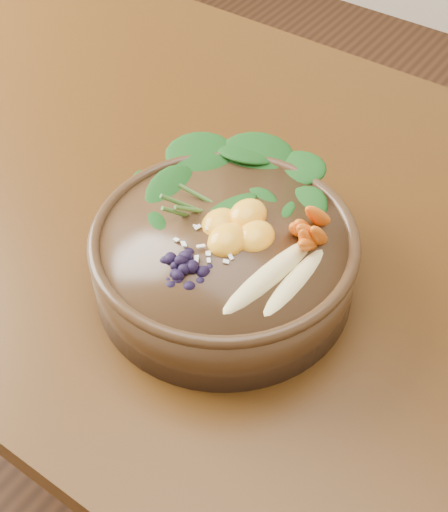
{
  "coord_description": "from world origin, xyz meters",
  "views": [
    {
      "loc": [
        0.45,
        -0.62,
        1.42
      ],
      "look_at": [
        0.11,
        -0.13,
        0.8
      ],
      "focal_mm": 50.0,
      "sensor_mm": 36.0,
      "label": 1
    }
  ],
  "objects_px": {
    "dining_table": "(218,241)",
    "stoneware_bowl": "(224,262)",
    "banana_halves": "(283,269)",
    "blueberry_pile": "(182,252)",
    "carrot_cluster": "(313,200)",
    "mandarin_cluster": "(238,219)",
    "kale_heap": "(237,176)"
  },
  "relations": [
    {
      "from": "kale_heap",
      "to": "banana_halves",
      "type": "distance_m",
      "value": 0.15
    },
    {
      "from": "stoneware_bowl",
      "to": "blueberry_pile",
      "type": "xyz_separation_m",
      "value": [
        -0.01,
        -0.07,
        0.06
      ]
    },
    {
      "from": "blueberry_pile",
      "to": "mandarin_cluster",
      "type": "bearing_deg",
      "value": 78.0
    },
    {
      "from": "stoneware_bowl",
      "to": "kale_heap",
      "type": "relative_size",
      "value": 1.53
    },
    {
      "from": "carrot_cluster",
      "to": "blueberry_pile",
      "type": "distance_m",
      "value": 0.16
    },
    {
      "from": "mandarin_cluster",
      "to": "blueberry_pile",
      "type": "height_order",
      "value": "blueberry_pile"
    },
    {
      "from": "stoneware_bowl",
      "to": "blueberry_pile",
      "type": "bearing_deg",
      "value": -99.87
    },
    {
      "from": "dining_table",
      "to": "banana_halves",
      "type": "xyz_separation_m",
      "value": [
        0.2,
        -0.15,
        0.19
      ]
    },
    {
      "from": "banana_halves",
      "to": "mandarin_cluster",
      "type": "relative_size",
      "value": 1.72
    },
    {
      "from": "banana_halves",
      "to": "blueberry_pile",
      "type": "relative_size",
      "value": 1.18
    },
    {
      "from": "mandarin_cluster",
      "to": "dining_table",
      "type": "bearing_deg",
      "value": 134.27
    },
    {
      "from": "dining_table",
      "to": "carrot_cluster",
      "type": "xyz_separation_m",
      "value": [
        0.18,
        -0.06,
        0.22
      ]
    },
    {
      "from": "kale_heap",
      "to": "banana_halves",
      "type": "xyz_separation_m",
      "value": [
        0.12,
        -0.09,
        -0.01
      ]
    },
    {
      "from": "carrot_cluster",
      "to": "blueberry_pile",
      "type": "bearing_deg",
      "value": -109.55
    },
    {
      "from": "dining_table",
      "to": "kale_heap",
      "type": "distance_m",
      "value": 0.22
    },
    {
      "from": "kale_heap",
      "to": "mandarin_cluster",
      "type": "xyz_separation_m",
      "value": [
        0.04,
        -0.06,
        -0.01
      ]
    },
    {
      "from": "mandarin_cluster",
      "to": "blueberry_pile",
      "type": "bearing_deg",
      "value": -102.0
    },
    {
      "from": "carrot_cluster",
      "to": "mandarin_cluster",
      "type": "relative_size",
      "value": 0.87
    },
    {
      "from": "stoneware_bowl",
      "to": "carrot_cluster",
      "type": "bearing_deg",
      "value": 43.58
    },
    {
      "from": "mandarin_cluster",
      "to": "banana_halves",
      "type": "bearing_deg",
      "value": -22.48
    },
    {
      "from": "mandarin_cluster",
      "to": "blueberry_pile",
      "type": "relative_size",
      "value": 0.69
    },
    {
      "from": "carrot_cluster",
      "to": "mandarin_cluster",
      "type": "xyz_separation_m",
      "value": [
        -0.07,
        -0.05,
        -0.03
      ]
    },
    {
      "from": "dining_table",
      "to": "mandarin_cluster",
      "type": "xyz_separation_m",
      "value": [
        0.11,
        -0.12,
        0.2
      ]
    },
    {
      "from": "dining_table",
      "to": "kale_heap",
      "type": "xyz_separation_m",
      "value": [
        0.07,
        -0.06,
        0.2
      ]
    },
    {
      "from": "blueberry_pile",
      "to": "carrot_cluster",
      "type": "bearing_deg",
      "value": 57.72
    },
    {
      "from": "dining_table",
      "to": "stoneware_bowl",
      "type": "height_order",
      "value": "stoneware_bowl"
    },
    {
      "from": "banana_halves",
      "to": "mandarin_cluster",
      "type": "xyz_separation_m",
      "value": [
        -0.08,
        0.03,
        0.0
      ]
    },
    {
      "from": "kale_heap",
      "to": "carrot_cluster",
      "type": "bearing_deg",
      "value": -2.22
    },
    {
      "from": "dining_table",
      "to": "stoneware_bowl",
      "type": "relative_size",
      "value": 5.01
    },
    {
      "from": "blueberry_pile",
      "to": "dining_table",
      "type": "bearing_deg",
      "value": 115.36
    },
    {
      "from": "banana_halves",
      "to": "blueberry_pile",
      "type": "bearing_deg",
      "value": -141.51
    },
    {
      "from": "carrot_cluster",
      "to": "blueberry_pile",
      "type": "relative_size",
      "value": 0.6
    }
  ]
}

